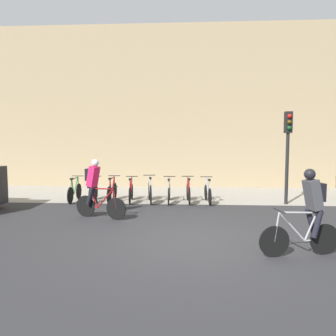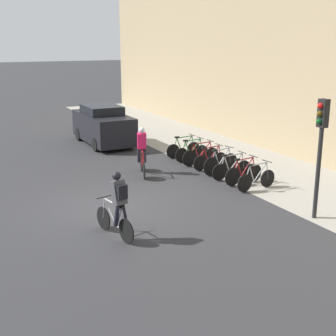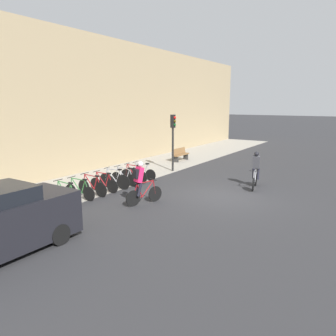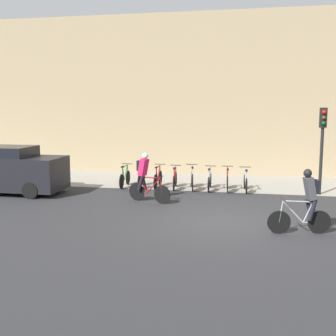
% 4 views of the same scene
% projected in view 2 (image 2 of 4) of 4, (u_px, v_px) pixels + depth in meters
% --- Properties ---
extents(ground, '(200.00, 200.00, 0.00)m').
position_uv_depth(ground, '(112.00, 207.00, 14.07)').
color(ground, '#2B2B2D').
extents(kerb_strip, '(44.00, 4.50, 0.01)m').
position_uv_depth(kerb_strip, '(286.00, 178.00, 17.02)').
color(kerb_strip, gray).
rests_on(kerb_strip, ground).
extents(cyclist_pink, '(1.64, 0.66, 1.76)m').
position_uv_depth(cyclist_pink, '(142.00, 149.00, 17.33)').
color(cyclist_pink, black).
rests_on(cyclist_pink, ground).
extents(cyclist_grey, '(1.68, 0.57, 1.75)m').
position_uv_depth(cyclist_grey, '(118.00, 203.00, 11.58)').
color(cyclist_grey, black).
rests_on(cyclist_grey, ground).
extents(parked_bike_0, '(0.46, 1.62, 0.94)m').
position_uv_depth(parked_bike_0, '(183.00, 148.00, 19.94)').
color(parked_bike_0, black).
rests_on(parked_bike_0, ground).
extents(parked_bike_1, '(0.46, 1.62, 0.94)m').
position_uv_depth(parked_bike_1, '(192.00, 152.00, 19.32)').
color(parked_bike_1, black).
rests_on(parked_bike_1, ground).
extents(parked_bike_2, '(0.46, 1.69, 0.96)m').
position_uv_depth(parked_bike_2, '(201.00, 155.00, 18.70)').
color(parked_bike_2, black).
rests_on(parked_bike_2, ground).
extents(parked_bike_3, '(0.46, 1.58, 0.94)m').
position_uv_depth(parked_bike_3, '(210.00, 160.00, 18.08)').
color(parked_bike_3, black).
rests_on(parked_bike_3, ground).
extents(parked_bike_4, '(0.46, 1.66, 0.99)m').
position_uv_depth(parked_bike_4, '(221.00, 163.00, 17.45)').
color(parked_bike_4, black).
rests_on(parked_bike_4, ground).
extents(parked_bike_5, '(0.46, 1.67, 0.94)m').
position_uv_depth(parked_bike_5, '(232.00, 168.00, 16.83)').
color(parked_bike_5, black).
rests_on(parked_bike_5, ground).
extents(parked_bike_6, '(0.46, 1.60, 0.96)m').
position_uv_depth(parked_bike_6, '(244.00, 173.00, 16.21)').
color(parked_bike_6, black).
rests_on(parked_bike_6, ground).
extents(parked_bike_7, '(0.46, 1.62, 0.94)m').
position_uv_depth(parked_bike_7, '(256.00, 179.00, 15.59)').
color(parked_bike_7, black).
rests_on(parked_bike_7, ground).
extents(traffic_light_pole, '(0.26, 0.30, 3.35)m').
position_uv_depth(traffic_light_pole, '(321.00, 137.00, 12.58)').
color(traffic_light_pole, black).
rests_on(traffic_light_pole, ground).
extents(parked_car, '(4.30, 1.84, 1.85)m').
position_uv_depth(parked_car, '(103.00, 125.00, 22.36)').
color(parked_car, black).
rests_on(parked_car, ground).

